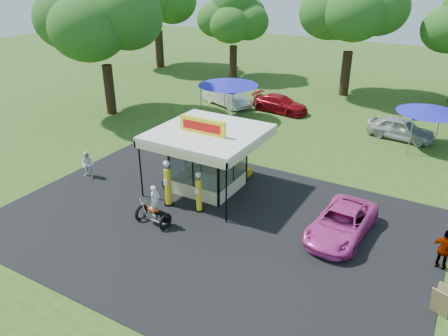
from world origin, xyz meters
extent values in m
plane|color=#2E4816|center=(0.00, 0.00, 0.00)|extent=(120.00, 120.00, 0.00)
cube|color=black|center=(0.00, 2.00, 0.02)|extent=(20.00, 14.00, 0.04)
cube|color=white|center=(-2.00, 5.00, 0.03)|extent=(3.00, 3.00, 0.06)
cube|color=white|center=(-2.00, 5.00, 3.29)|extent=(5.40, 5.40, 0.18)
cube|color=yellow|center=(-2.00, 4.50, 3.78)|extent=(2.60, 0.25, 0.80)
cube|color=red|center=(-2.00, 4.37, 3.78)|extent=(2.21, 0.02, 0.45)
cylinder|color=black|center=(-4.55, 2.45, 1.60)|extent=(0.08, 0.08, 3.20)
cylinder|color=black|center=(0.55, 2.45, 1.60)|extent=(0.08, 0.08, 3.20)
cylinder|color=black|center=(-2.79, 2.40, 0.05)|extent=(0.47, 0.47, 0.11)
cylinder|color=yellow|center=(-2.79, 2.40, 1.07)|extent=(0.32, 0.32, 1.92)
cylinder|color=silver|center=(-2.79, 2.40, 2.14)|extent=(0.21, 0.21, 0.21)
sphere|color=white|center=(-2.79, 2.40, 2.35)|extent=(0.34, 0.34, 0.34)
cube|color=white|center=(-2.79, 2.21, 1.39)|extent=(0.23, 0.02, 0.32)
cylinder|color=black|center=(-1.12, 2.67, 0.05)|extent=(0.40, 0.40, 0.09)
cylinder|color=yellow|center=(-1.12, 2.67, 0.92)|extent=(0.28, 0.28, 1.66)
cylinder|color=silver|center=(-1.12, 2.67, 1.84)|extent=(0.18, 0.18, 0.18)
sphere|color=white|center=(-1.12, 2.67, 2.02)|extent=(0.29, 0.29, 0.29)
cube|color=white|center=(-1.12, 2.50, 1.20)|extent=(0.20, 0.02, 0.28)
torus|color=black|center=(-3.15, 0.68, 0.34)|extent=(0.20, 0.85, 0.84)
torus|color=black|center=(-1.65, 0.60, 0.34)|extent=(0.20, 0.85, 0.84)
cube|color=silver|center=(-2.35, 0.64, 0.50)|extent=(0.56, 0.31, 0.30)
ellipsoid|color=#E1400F|center=(-2.35, 0.64, 0.78)|extent=(0.64, 0.36, 0.30)
cube|color=black|center=(-2.00, 0.62, 0.72)|extent=(0.56, 0.29, 0.10)
cube|color=black|center=(-1.62, 0.60, 0.55)|extent=(0.37, 0.36, 0.28)
cylinder|color=silver|center=(-3.00, 0.67, 0.70)|extent=(0.44, 0.08, 0.89)
cylinder|color=silver|center=(-2.85, 0.66, 1.05)|extent=(0.08, 0.60, 0.05)
sphere|color=silver|center=(-3.02, 0.67, 0.85)|extent=(0.16, 0.16, 0.16)
imported|color=white|center=(-2.20, 0.63, 1.30)|extent=(0.39, 0.57, 1.50)
torus|color=black|center=(-3.79, 3.60, 0.37)|extent=(0.79, 0.49, 0.75)
torus|color=black|center=(-3.92, 3.74, 0.37)|extent=(0.78, 0.47, 0.75)
cube|color=#593819|center=(10.03, 0.85, 0.57)|extent=(0.69, 0.49, 1.13)
cube|color=#593819|center=(10.03, 1.12, 0.57)|extent=(0.69, 0.49, 1.13)
imported|color=yellow|center=(-2.00, 7.20, 0.48)|extent=(2.82, 1.13, 0.96)
imported|color=#DA3BA1|center=(5.58, 4.09, 0.66)|extent=(2.49, 4.89, 1.32)
imported|color=white|center=(-8.74, 2.71, 0.79)|extent=(0.92, 0.82, 1.58)
imported|color=gray|center=(9.79, 3.79, 0.89)|extent=(1.11, 0.62, 1.78)
imported|color=white|center=(-8.84, 18.93, 0.80)|extent=(5.16, 3.37, 1.61)
imported|color=maroon|center=(-4.10, 19.55, 0.69)|extent=(4.98, 2.51, 1.39)
imported|color=#AEAFB3|center=(5.65, 18.11, 0.76)|extent=(4.65, 2.34, 1.52)
cylinder|color=gray|center=(-8.49, 17.40, 1.29)|extent=(0.06, 0.06, 2.59)
cylinder|color=gray|center=(-5.46, 17.40, 1.29)|extent=(0.06, 0.06, 2.59)
cylinder|color=gray|center=(-8.49, 14.37, 1.29)|extent=(0.06, 0.06, 2.59)
cylinder|color=gray|center=(-5.46, 14.37, 1.29)|extent=(0.06, 0.06, 2.59)
cube|color=#1C1CB8|center=(-6.98, 15.88, 2.65)|extent=(3.23, 3.23, 0.13)
cone|color=#1C1CB8|center=(-6.98, 15.88, 2.99)|extent=(4.66, 4.66, 0.54)
cylinder|color=gray|center=(5.92, 18.71, 1.14)|extent=(0.06, 0.06, 2.29)
cylinder|color=gray|center=(5.92, 16.05, 1.14)|extent=(0.06, 0.06, 2.29)
cylinder|color=gray|center=(8.57, 16.05, 1.14)|extent=(0.06, 0.06, 2.29)
cube|color=#1C1CB8|center=(7.25, 17.38, 2.34)|extent=(2.86, 2.86, 0.11)
cone|color=#1C1CB8|center=(7.25, 17.38, 2.64)|extent=(4.11, 4.11, 0.48)
cylinder|color=black|center=(-23.51, 28.58, 2.09)|extent=(0.94, 0.94, 4.19)
ellipsoid|color=#1D4F16|center=(-23.51, 28.58, 7.49)|extent=(9.90, 9.90, 8.48)
cylinder|color=black|center=(-13.47, 28.40, 1.67)|extent=(0.79, 0.79, 3.34)
ellipsoid|color=#1D4F16|center=(-13.47, 28.40, 5.92)|extent=(7.74, 7.74, 6.64)
cylinder|color=black|center=(-1.04, 27.36, 2.01)|extent=(0.86, 0.86, 4.01)
ellipsoid|color=#1D4F16|center=(-1.04, 27.36, 7.23)|extent=(9.64, 9.64, 8.26)
cylinder|color=black|center=(-15.98, 12.29, 1.99)|extent=(0.80, 0.80, 3.98)
ellipsoid|color=#1D4F16|center=(-15.98, 12.29, 7.38)|extent=(10.21, 10.21, 8.75)
camera|label=1|loc=(9.37, -12.97, 11.22)|focal=35.00mm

